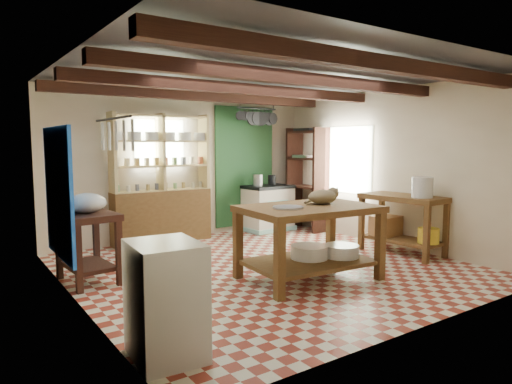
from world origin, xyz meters
TOP-DOWN VIEW (x-y plane):
  - floor at (0.00, 0.00)m, footprint 5.00×5.00m
  - ceiling at (0.00, 0.00)m, footprint 5.00×5.00m
  - wall_back at (0.00, 2.50)m, footprint 5.00×0.04m
  - wall_front at (0.00, -2.50)m, footprint 5.00×0.04m
  - wall_left at (-2.50, 0.00)m, footprint 0.04×5.00m
  - wall_right at (2.50, 0.00)m, footprint 0.04×5.00m
  - ceiling_beams at (0.00, 0.00)m, footprint 5.00×3.80m
  - blue_wall_patch at (-2.47, 0.90)m, footprint 0.04×1.40m
  - green_wall_patch at (1.25, 2.47)m, footprint 1.30×0.04m
  - window_back at (-0.50, 2.48)m, footprint 0.90×0.02m
  - window_right at (2.48, 1.00)m, footprint 0.02×1.30m
  - utensil_rail at (-2.44, -1.20)m, footprint 0.06×0.90m
  - pot_rack at (1.25, 2.05)m, footprint 0.86×0.12m
  - shelving_unit at (-0.55, 2.31)m, footprint 1.70×0.34m
  - tall_rack at (2.28, 1.80)m, footprint 0.40×0.86m
  - work_table at (0.11, -0.74)m, footprint 1.71×1.21m
  - stove at (1.58, 2.15)m, footprint 0.94×0.66m
  - prep_table at (-2.20, 0.69)m, footprint 0.66×0.90m
  - white_cabinet at (-2.22, -1.70)m, footprint 0.56×0.66m
  - right_counter at (2.18, -0.55)m, footprint 0.71×1.31m
  - cat at (0.36, -0.71)m, footprint 0.43×0.35m
  - steel_tray at (-0.24, -0.77)m, footprint 0.40×0.40m
  - basin_large at (0.16, -0.70)m, footprint 0.51×0.51m
  - basin_small at (0.55, -0.87)m, footprint 0.48×0.48m
  - kettle_left at (1.33, 2.14)m, footprint 0.20×0.20m
  - kettle_right at (1.68, 2.16)m, footprint 0.16×0.16m
  - enamel_bowl at (-2.20, 0.69)m, footprint 0.51×0.51m
  - white_bucket at (2.15, -0.90)m, footprint 0.32×0.32m
  - wicker_basket at (2.16, -0.25)m, footprint 0.46×0.38m
  - yellow_tub at (2.21, -1.00)m, footprint 0.32×0.32m

SIDE VIEW (x-z plane):
  - floor at x=0.00m, z-range -0.02..0.00m
  - basin_small at x=0.55m, z-range 0.25..0.40m
  - basin_large at x=0.16m, z-range 0.25..0.41m
  - yellow_tub at x=2.21m, z-range 0.24..0.46m
  - wicker_basket at x=2.16m, z-range 0.24..0.55m
  - prep_table at x=-2.20m, z-range 0.00..0.86m
  - stove at x=1.58m, z-range 0.00..0.89m
  - right_counter at x=2.18m, z-range 0.00..0.91m
  - work_table at x=0.11m, z-range 0.00..0.93m
  - white_cabinet at x=-2.22m, z-range 0.00..0.93m
  - steel_tray at x=-0.24m, z-range 0.93..0.95m
  - enamel_bowl at x=-2.20m, z-range 0.86..1.10m
  - kettle_right at x=1.68m, z-range 0.89..1.08m
  - kettle_left at x=1.33m, z-range 0.89..1.10m
  - tall_rack at x=2.28m, z-range 0.00..2.00m
  - cat at x=0.36m, z-range 0.93..1.11m
  - white_bucket at x=2.15m, z-range 0.91..1.21m
  - blue_wall_patch at x=-2.47m, z-range 0.30..1.90m
  - shelving_unit at x=-0.55m, z-range 0.00..2.20m
  - green_wall_patch at x=1.25m, z-range 0.10..2.40m
  - wall_back at x=0.00m, z-range 0.00..2.60m
  - wall_front at x=0.00m, z-range 0.00..2.60m
  - wall_left at x=-2.50m, z-range 0.00..2.60m
  - wall_right at x=2.50m, z-range 0.00..2.60m
  - window_right at x=2.48m, z-range 0.80..2.00m
  - window_back at x=-0.50m, z-range 1.30..2.10m
  - utensil_rail at x=-2.44m, z-range 1.64..1.92m
  - pot_rack at x=1.25m, z-range 2.00..2.36m
  - ceiling_beams at x=0.00m, z-range 2.40..2.56m
  - ceiling at x=0.00m, z-range 2.59..2.61m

